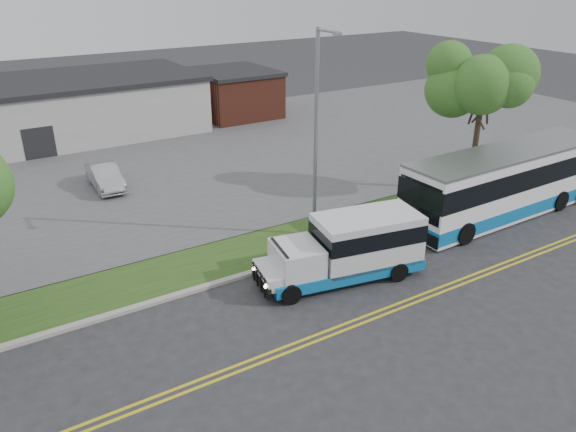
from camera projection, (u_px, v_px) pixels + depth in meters
ground at (292, 277)px, 23.46m from camera, size 140.00×140.00×0.00m
lane_line_north at (348, 323)px, 20.47m from camera, size 70.00×0.12×0.01m
lane_line_south at (353, 327)px, 20.23m from camera, size 70.00×0.12×0.01m
curb at (279, 265)px, 24.28m from camera, size 80.00×0.30×0.15m
verge at (258, 249)px, 25.69m from camera, size 80.00×3.30×0.10m
parking_lot at (154, 164)px, 36.63m from camera, size 80.00×25.00×0.10m
commercial_building at (24, 112)px, 40.63m from camera, size 25.40×10.40×4.35m
brick_wing at (234, 93)px, 47.87m from camera, size 6.30×7.30×3.90m
tree_east at (484, 82)px, 29.97m from camera, size 5.20×5.20×8.33m
streetlight_near at (317, 130)px, 24.87m from camera, size 0.35×1.53×9.50m
shuttle_bus at (352, 246)px, 22.97m from camera, size 7.23×3.44×2.67m
transit_bus at (506, 182)px, 28.76m from camera, size 12.55×3.19×3.47m
parked_car_a at (105, 177)px, 32.33m from camera, size 1.56×4.21×1.38m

